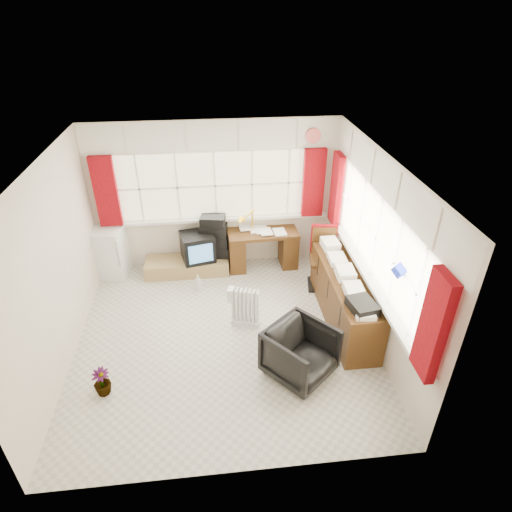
{
  "coord_description": "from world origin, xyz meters",
  "views": [
    {
      "loc": [
        -0.06,
        -4.53,
        4.06
      ],
      "look_at": [
        0.5,
        0.55,
        0.95
      ],
      "focal_mm": 30.0,
      "sensor_mm": 36.0,
      "label": 1
    }
  ],
  "objects_px": {
    "office_chair": "(300,353)",
    "radiator": "(246,310)",
    "desk": "(262,246)",
    "task_chair": "(323,254)",
    "desk_lamp": "(252,215)",
    "credenza": "(344,297)",
    "mini_fridge": "(110,252)",
    "crt_tv": "(198,247)",
    "tv_bench": "(187,266)"
  },
  "relations": [
    {
      "from": "radiator",
      "to": "credenza",
      "type": "relative_size",
      "value": 0.3
    },
    {
      "from": "task_chair",
      "to": "credenza",
      "type": "bearing_deg",
      "value": -85.34
    },
    {
      "from": "crt_tv",
      "to": "mini_fridge",
      "type": "height_order",
      "value": "mini_fridge"
    },
    {
      "from": "tv_bench",
      "to": "mini_fridge",
      "type": "relative_size",
      "value": 1.63
    },
    {
      "from": "radiator",
      "to": "tv_bench",
      "type": "relative_size",
      "value": 0.43
    },
    {
      "from": "desk",
      "to": "task_chair",
      "type": "distance_m",
      "value": 1.11
    },
    {
      "from": "desk",
      "to": "radiator",
      "type": "distance_m",
      "value": 1.62
    },
    {
      "from": "desk",
      "to": "mini_fridge",
      "type": "bearing_deg",
      "value": -179.99
    },
    {
      "from": "task_chair",
      "to": "credenza",
      "type": "height_order",
      "value": "task_chair"
    },
    {
      "from": "desk_lamp",
      "to": "task_chair",
      "type": "bearing_deg",
      "value": -31.74
    },
    {
      "from": "task_chair",
      "to": "office_chair",
      "type": "bearing_deg",
      "value": -111.18
    },
    {
      "from": "task_chair",
      "to": "tv_bench",
      "type": "height_order",
      "value": "task_chair"
    },
    {
      "from": "crt_tv",
      "to": "tv_bench",
      "type": "bearing_deg",
      "value": 178.65
    },
    {
      "from": "task_chair",
      "to": "radiator",
      "type": "relative_size",
      "value": 1.7
    },
    {
      "from": "desk",
      "to": "crt_tv",
      "type": "relative_size",
      "value": 1.97
    },
    {
      "from": "task_chair",
      "to": "mini_fridge",
      "type": "distance_m",
      "value": 3.51
    },
    {
      "from": "radiator",
      "to": "mini_fridge",
      "type": "distance_m",
      "value": 2.64
    },
    {
      "from": "radiator",
      "to": "desk",
      "type": "bearing_deg",
      "value": 74.47
    },
    {
      "from": "task_chair",
      "to": "radiator",
      "type": "bearing_deg",
      "value": -145.36
    },
    {
      "from": "tv_bench",
      "to": "task_chair",
      "type": "bearing_deg",
      "value": -14.24
    },
    {
      "from": "credenza",
      "to": "tv_bench",
      "type": "relative_size",
      "value": 1.43
    },
    {
      "from": "office_chair",
      "to": "mini_fridge",
      "type": "distance_m",
      "value": 3.73
    },
    {
      "from": "office_chair",
      "to": "mini_fridge",
      "type": "height_order",
      "value": "mini_fridge"
    },
    {
      "from": "mini_fridge",
      "to": "tv_bench",
      "type": "bearing_deg",
      "value": -3.65
    },
    {
      "from": "task_chair",
      "to": "radiator",
      "type": "xyz_separation_m",
      "value": [
        -1.33,
        -0.92,
        -0.3
      ]
    },
    {
      "from": "credenza",
      "to": "radiator",
      "type": "bearing_deg",
      "value": 178.22
    },
    {
      "from": "desk_lamp",
      "to": "crt_tv",
      "type": "relative_size",
      "value": 0.68
    },
    {
      "from": "desk_lamp",
      "to": "credenza",
      "type": "height_order",
      "value": "desk_lamp"
    },
    {
      "from": "task_chair",
      "to": "tv_bench",
      "type": "bearing_deg",
      "value": 165.76
    },
    {
      "from": "desk",
      "to": "task_chair",
      "type": "height_order",
      "value": "task_chair"
    },
    {
      "from": "desk",
      "to": "desk_lamp",
      "type": "xyz_separation_m",
      "value": [
        -0.17,
        0.02,
        0.59
      ]
    },
    {
      "from": "office_chair",
      "to": "tv_bench",
      "type": "bearing_deg",
      "value": 79.5
    },
    {
      "from": "desk_lamp",
      "to": "office_chair",
      "type": "bearing_deg",
      "value": -83.08
    },
    {
      "from": "desk_lamp",
      "to": "credenza",
      "type": "xyz_separation_m",
      "value": [
        1.14,
        -1.62,
        -0.57
      ]
    },
    {
      "from": "credenza",
      "to": "mini_fridge",
      "type": "height_order",
      "value": "mini_fridge"
    },
    {
      "from": "desk_lamp",
      "to": "task_chair",
      "type": "distance_m",
      "value": 1.32
    },
    {
      "from": "tv_bench",
      "to": "mini_fridge",
      "type": "bearing_deg",
      "value": 176.35
    },
    {
      "from": "desk_lamp",
      "to": "tv_bench",
      "type": "bearing_deg",
      "value": -174.95
    },
    {
      "from": "office_chair",
      "to": "tv_bench",
      "type": "xyz_separation_m",
      "value": [
        -1.45,
        2.49,
        -0.22
      ]
    },
    {
      "from": "office_chair",
      "to": "radiator",
      "type": "relative_size",
      "value": 1.26
    },
    {
      "from": "desk_lamp",
      "to": "tv_bench",
      "type": "distance_m",
      "value": 1.42
    },
    {
      "from": "credenza",
      "to": "task_chair",
      "type": "bearing_deg",
      "value": 94.66
    },
    {
      "from": "desk",
      "to": "task_chair",
      "type": "bearing_deg",
      "value": -35.46
    },
    {
      "from": "office_chair",
      "to": "radiator",
      "type": "height_order",
      "value": "office_chair"
    },
    {
      "from": "desk_lamp",
      "to": "credenza",
      "type": "bearing_deg",
      "value": -54.8
    },
    {
      "from": "task_chair",
      "to": "crt_tv",
      "type": "height_order",
      "value": "task_chair"
    },
    {
      "from": "credenza",
      "to": "mini_fridge",
      "type": "bearing_deg",
      "value": 155.61
    },
    {
      "from": "desk_lamp",
      "to": "mini_fridge",
      "type": "bearing_deg",
      "value": -179.51
    },
    {
      "from": "desk",
      "to": "task_chair",
      "type": "relative_size",
      "value": 1.18
    },
    {
      "from": "task_chair",
      "to": "credenza",
      "type": "distance_m",
      "value": 0.98
    }
  ]
}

